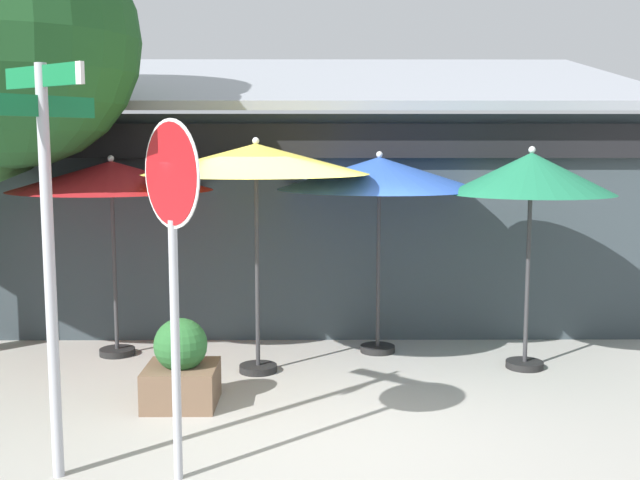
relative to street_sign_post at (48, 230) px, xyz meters
The scene contains 9 objects.
ground_plane 3.15m from the street_sign_post, 29.27° to the left, with size 28.00×28.00×0.10m, color #9E9B93.
cafe_building 7.04m from the street_sign_post, 72.56° to the left, with size 9.67×5.59×4.25m.
street_sign_post is the anchor object (origin of this frame).
stop_sign 0.97m from the street_sign_post, ahead, with size 0.53×0.65×2.83m.
patio_umbrella_crimson_left 3.56m from the street_sign_post, 97.08° to the left, with size 2.47×2.47×2.50m.
patio_umbrella_mustard_center 3.16m from the street_sign_post, 63.70° to the left, with size 2.57×2.57×2.71m.
patio_umbrella_royal_blue_right 4.63m from the street_sign_post, 52.04° to the left, with size 2.54×2.54×2.54m.
patio_umbrella_forest_green_far_right 5.41m from the street_sign_post, 32.94° to the left, with size 1.91×1.91×2.61m.
sidewalk_planter 2.42m from the street_sign_post, 67.54° to the left, with size 0.72×0.72×0.90m.
Camera 1 is at (-0.05, -7.03, 2.65)m, focal length 43.04 mm.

